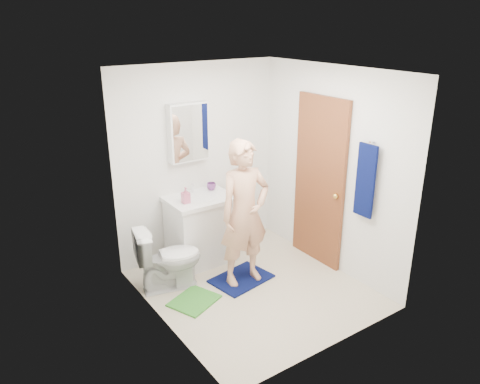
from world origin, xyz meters
The scene contains 22 objects.
floor centered at (0.00, 0.00, -0.01)m, with size 2.20×2.40×0.02m, color beige.
ceiling centered at (0.00, 0.00, 2.41)m, with size 2.20×2.40×0.02m, color white.
wall_back centered at (0.00, 1.21, 1.20)m, with size 2.20×0.02×2.40m, color white.
wall_front centered at (0.00, -1.21, 1.20)m, with size 2.20×0.02×2.40m, color white.
wall_left centered at (-1.11, 0.00, 1.20)m, with size 0.02×2.40×2.40m, color white.
wall_right centered at (1.11, 0.00, 1.20)m, with size 0.02×2.40×2.40m, color white.
vanity_cabinet centered at (-0.15, 0.91, 0.40)m, with size 0.75×0.55×0.80m, color white.
countertop centered at (-0.15, 0.91, 0.83)m, with size 0.79×0.59×0.05m, color white.
sink_basin centered at (-0.15, 0.91, 0.84)m, with size 0.40×0.40×0.03m, color white.
faucet centered at (-0.15, 1.09, 0.91)m, with size 0.03×0.03×0.12m, color silver.
medicine_cabinet centered at (-0.15, 1.14, 1.60)m, with size 0.50×0.12×0.70m, color white.
mirror_panel centered at (-0.15, 1.08, 1.60)m, with size 0.46×0.01×0.66m, color white.
door centered at (1.07, 0.15, 1.02)m, with size 0.05×0.80×2.05m, color brown.
door_knob centered at (1.03, -0.17, 0.95)m, with size 0.07×0.07×0.07m, color gold.
towel centered at (1.03, -0.57, 1.25)m, with size 0.03×0.24×0.80m, color #070F45.
towel_hook centered at (1.07, -0.57, 1.67)m, with size 0.02×0.02×0.06m, color silver.
toilet centered at (-0.76, 0.57, 0.37)m, with size 0.41×0.72×0.73m, color white.
bath_mat centered at (-0.01, 0.24, 0.01)m, with size 0.67×0.48×0.02m, color #070F45.
green_rug centered at (-0.68, 0.16, 0.01)m, with size 0.48×0.40×0.02m, color green.
soap_dispenser centered at (-0.38, 0.84, 0.94)m, with size 0.09×0.09×0.19m, color #CB5E81.
toothbrush_cup centered at (0.10, 1.05, 0.90)m, with size 0.11×0.11×0.09m, color #773B81.
man centered at (0.00, 0.20, 0.85)m, with size 0.61×0.40×1.66m, color tan.
Camera 1 is at (-2.71, -3.67, 2.88)m, focal length 35.00 mm.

